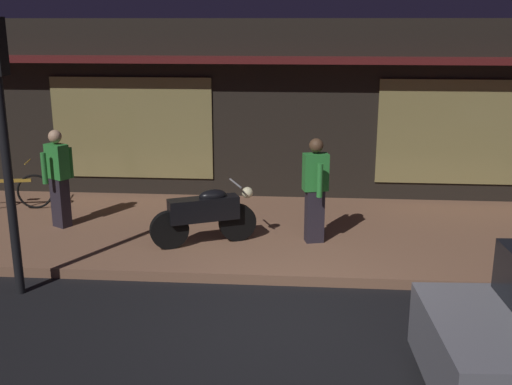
% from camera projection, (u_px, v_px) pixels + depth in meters
% --- Properties ---
extents(ground_plane, '(60.00, 60.00, 0.00)m').
position_uv_depth(ground_plane, '(284.00, 319.00, 7.63)').
color(ground_plane, black).
extents(sidewalk_slab, '(18.00, 4.00, 0.15)m').
position_uv_depth(sidewalk_slab, '(290.00, 233.00, 10.49)').
color(sidewalk_slab, '#8C6047').
rests_on(sidewalk_slab, ground_plane).
extents(storefront_building, '(18.00, 3.30, 3.60)m').
position_uv_depth(storefront_building, '(295.00, 105.00, 13.28)').
color(storefront_building, black).
rests_on(storefront_building, ground_plane).
extents(motorcycle, '(1.60, 0.87, 0.97)m').
position_uv_depth(motorcycle, '(206.00, 214.00, 9.65)').
color(motorcycle, black).
rests_on(motorcycle, sidewalk_slab).
extents(bicycle_extra, '(1.64, 0.46, 0.91)m').
position_uv_depth(bicycle_extra, '(7.00, 191.00, 11.49)').
color(bicycle_extra, black).
rests_on(bicycle_extra, sidewalk_slab).
extents(person_photographer, '(0.44, 0.57, 1.67)m').
position_uv_depth(person_photographer, '(58.00, 177.00, 10.40)').
color(person_photographer, '#28232D').
rests_on(person_photographer, sidewalk_slab).
extents(person_bystander, '(0.42, 0.61, 1.67)m').
position_uv_depth(person_bystander, '(315.00, 188.00, 9.66)').
color(person_bystander, '#28232D').
rests_on(person_bystander, sidewalk_slab).
extents(traffic_light_pole, '(0.24, 0.33, 3.60)m').
position_uv_depth(traffic_light_pole, '(1.00, 110.00, 7.71)').
color(traffic_light_pole, black).
rests_on(traffic_light_pole, ground_plane).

